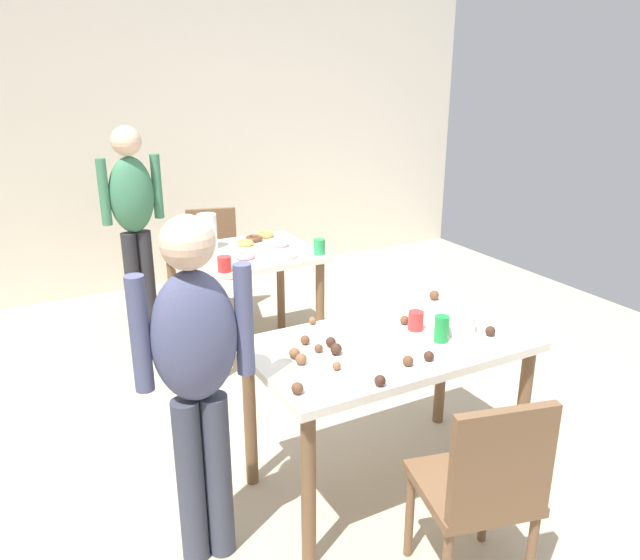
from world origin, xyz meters
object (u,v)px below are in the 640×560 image
at_px(chair_near_table, 483,485).
at_px(mixing_bowl, 457,322).
at_px(dining_table_near, 389,362).
at_px(person_adult_far, 133,213).
at_px(chair_far_table, 214,259).
at_px(pitcher_far, 207,231).
at_px(dining_table_far, 244,269).
at_px(soda_can, 441,329).
at_px(person_girl_near, 196,368).

bearing_deg(chair_near_table, mixing_bowl, 58.07).
height_order(dining_table_near, person_adult_far, person_adult_far).
relative_size(chair_near_table, chair_far_table, 1.00).
height_order(dining_table_near, pitcher_far, pitcher_far).
bearing_deg(chair_near_table, dining_table_far, 89.42).
xyz_separation_m(mixing_bowl, pitcher_far, (-0.58, 1.86, 0.08)).
bearing_deg(dining_table_far, soda_can, -81.35).
bearing_deg(mixing_bowl, person_adult_far, 111.01).
distance_m(mixing_bowl, soda_can, 0.15).
relative_size(chair_near_table, mixing_bowl, 4.96).
bearing_deg(soda_can, dining_table_far, 98.65).
distance_m(dining_table_far, person_girl_near, 1.89).
relative_size(mixing_bowl, pitcher_far, 0.74).
bearing_deg(soda_can, dining_table_near, 151.84).
height_order(chair_far_table, soda_can, soda_can).
xyz_separation_m(chair_far_table, person_girl_near, (-0.89, -2.40, 0.37)).
height_order(soda_can, pitcher_far, pitcher_far).
xyz_separation_m(person_adult_far, soda_can, (0.79, -2.49, -0.11)).
bearing_deg(chair_far_table, mixing_bowl, -81.23).
distance_m(soda_can, pitcher_far, 1.97).
xyz_separation_m(chair_far_table, soda_can, (0.23, -2.45, 0.31)).
bearing_deg(chair_far_table, chair_near_table, -91.07).
height_order(person_girl_near, mixing_bowl, person_girl_near).
xyz_separation_m(chair_far_table, person_adult_far, (-0.57, 0.04, 0.42)).
height_order(dining_table_near, chair_near_table, chair_near_table).
relative_size(chair_far_table, person_adult_far, 0.57).
height_order(chair_near_table, chair_far_table, same).
height_order(mixing_bowl, pitcher_far, pitcher_far).
bearing_deg(person_girl_near, soda_can, -2.97).
xyz_separation_m(chair_near_table, mixing_bowl, (0.43, 0.69, 0.30)).
bearing_deg(person_adult_far, dining_table_near, -76.10).
bearing_deg(dining_table_far, person_girl_near, -117.04).
bearing_deg(soda_can, pitcher_far, 102.98).
xyz_separation_m(dining_table_far, pitcher_far, (-0.18, 0.19, 0.24)).
xyz_separation_m(chair_near_table, pitcher_far, (-0.15, 2.54, 0.37)).
bearing_deg(dining_table_near, person_girl_near, -176.77).
relative_size(chair_far_table, pitcher_far, 3.66).
relative_size(dining_table_near, person_adult_far, 0.83).
height_order(dining_table_far, person_adult_far, person_adult_far).
bearing_deg(mixing_bowl, pitcher_far, 107.41).
relative_size(dining_table_near, soda_can, 10.35).
bearing_deg(mixing_bowl, dining_table_near, 171.86).
bearing_deg(pitcher_far, soda_can, -77.02).
xyz_separation_m(mixing_bowl, soda_can, (-0.14, -0.06, 0.02)).
bearing_deg(person_adult_far, mixing_bowl, -68.99).
height_order(dining_table_near, mixing_bowl, mixing_bowl).
bearing_deg(dining_table_far, dining_table_near, -87.92).
bearing_deg(person_girl_near, mixing_bowl, 0.10).
height_order(chair_near_table, mixing_bowl, chair_near_table).
height_order(person_girl_near, person_adult_far, person_adult_far).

